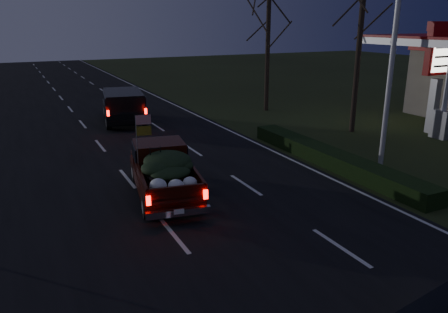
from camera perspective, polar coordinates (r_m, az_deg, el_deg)
name	(u,v)px	position (r m, az deg, el deg)	size (l,w,h in m)	color
ground	(174,236)	(12.07, -6.51, -10.30)	(120.00, 120.00, 0.00)	black
road_asphalt	(174,236)	(12.06, -6.51, -10.26)	(14.00, 120.00, 0.02)	black
hedge_row	(331,158)	(18.10, 13.79, -0.18)	(1.00, 10.00, 0.60)	black
light_pole	(396,24)	(17.78, 21.55, 15.83)	(0.50, 0.90, 9.16)	silver
gas_price_pylon	(440,59)	(24.75, 26.38, 11.32)	(2.00, 0.41, 5.57)	gray
bare_tree_mid	(363,5)	(23.46, 17.67, 18.38)	(3.60, 3.60, 8.50)	black
bare_tree_far	(268,27)	(28.42, 5.81, 16.45)	(3.60, 3.60, 7.00)	black
pickup_truck	(164,168)	(14.54, -7.90, -1.56)	(2.52, 4.90, 2.45)	#320D06
lead_suv	(123,103)	(25.62, -12.99, 6.77)	(2.94, 5.39, 1.47)	black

